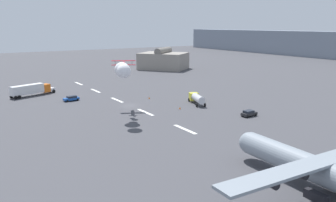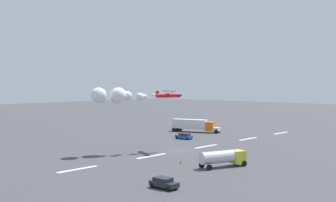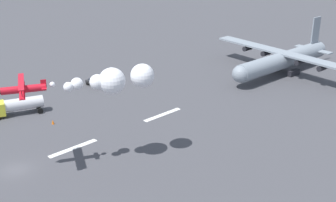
{
  "view_description": "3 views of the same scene",
  "coord_description": "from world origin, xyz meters",
  "px_view_note": "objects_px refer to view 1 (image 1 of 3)",
  "views": [
    {
      "loc": [
        85.65,
        -42.07,
        22.33
      ],
      "look_at": [
        17.78,
        1.3,
        4.51
      ],
      "focal_mm": 36.98,
      "sensor_mm": 36.0,
      "label": 1
    },
    {
      "loc": [
        69.16,
        60.24,
        14.7
      ],
      "look_at": [
        1.5,
        -2.38,
        10.74
      ],
      "focal_mm": 45.8,
      "sensor_mm": 36.0,
      "label": 2
    },
    {
      "loc": [
        -20.33,
        -52.18,
        31.52
      ],
      "look_at": [
        28.04,
        0.0,
        2.2
      ],
      "focal_mm": 47.63,
      "sensor_mm": 36.0,
      "label": 3
    }
  ],
  "objects_px": {
    "fuel_tanker_truck": "(197,98)",
    "traffic_cone_far": "(180,108)",
    "cargo_transport_plane": "(316,169)",
    "traffic_cone_near": "(149,98)",
    "semi_truck_orange": "(31,89)",
    "followme_car_yellow": "(71,98)",
    "airport_staff_sedan": "(249,113)",
    "stunt_biplane_red": "(123,69)"
  },
  "relations": [
    {
      "from": "traffic_cone_near",
      "to": "airport_staff_sedan",
      "type": "bearing_deg",
      "value": 18.73
    },
    {
      "from": "followme_car_yellow",
      "to": "traffic_cone_far",
      "type": "distance_m",
      "value": 33.78
    },
    {
      "from": "cargo_transport_plane",
      "to": "fuel_tanker_truck",
      "type": "xyz_separation_m",
      "value": [
        -51.15,
        18.53,
        -1.48
      ]
    },
    {
      "from": "traffic_cone_far",
      "to": "airport_staff_sedan",
      "type": "bearing_deg",
      "value": 33.76
    },
    {
      "from": "fuel_tanker_truck",
      "to": "traffic_cone_far",
      "type": "height_order",
      "value": "fuel_tanker_truck"
    },
    {
      "from": "airport_staff_sedan",
      "to": "traffic_cone_far",
      "type": "bearing_deg",
      "value": -146.24
    },
    {
      "from": "semi_truck_orange",
      "to": "fuel_tanker_truck",
      "type": "height_order",
      "value": "semi_truck_orange"
    },
    {
      "from": "airport_staff_sedan",
      "to": "semi_truck_orange",
      "type": "bearing_deg",
      "value": -144.23
    },
    {
      "from": "traffic_cone_near",
      "to": "semi_truck_orange",
      "type": "bearing_deg",
      "value": -129.42
    },
    {
      "from": "stunt_biplane_red",
      "to": "traffic_cone_far",
      "type": "xyz_separation_m",
      "value": [
        -0.45,
        16.76,
        -11.6
      ]
    },
    {
      "from": "semi_truck_orange",
      "to": "traffic_cone_near",
      "type": "bearing_deg",
      "value": 50.58
    },
    {
      "from": "semi_truck_orange",
      "to": "fuel_tanker_truck",
      "type": "bearing_deg",
      "value": 44.72
    },
    {
      "from": "fuel_tanker_truck",
      "to": "airport_staff_sedan",
      "type": "xyz_separation_m",
      "value": [
        17.89,
        2.68,
        -0.93
      ]
    },
    {
      "from": "semi_truck_orange",
      "to": "followme_car_yellow",
      "type": "distance_m",
      "value": 16.66
    },
    {
      "from": "traffic_cone_far",
      "to": "stunt_biplane_red",
      "type": "bearing_deg",
      "value": -88.48
    },
    {
      "from": "fuel_tanker_truck",
      "to": "traffic_cone_far",
      "type": "distance_m",
      "value": 8.12
    },
    {
      "from": "stunt_biplane_red",
      "to": "semi_truck_orange",
      "type": "height_order",
      "value": "stunt_biplane_red"
    },
    {
      "from": "followme_car_yellow",
      "to": "semi_truck_orange",
      "type": "bearing_deg",
      "value": -149.75
    },
    {
      "from": "followme_car_yellow",
      "to": "traffic_cone_near",
      "type": "height_order",
      "value": "followme_car_yellow"
    },
    {
      "from": "fuel_tanker_truck",
      "to": "traffic_cone_far",
      "type": "xyz_separation_m",
      "value": [
        2.52,
        -7.59,
        -1.36
      ]
    },
    {
      "from": "cargo_transport_plane",
      "to": "airport_staff_sedan",
      "type": "height_order",
      "value": "cargo_transport_plane"
    },
    {
      "from": "cargo_transport_plane",
      "to": "semi_truck_orange",
      "type": "relative_size",
      "value": 2.41
    },
    {
      "from": "airport_staff_sedan",
      "to": "traffic_cone_far",
      "type": "distance_m",
      "value": 18.5
    },
    {
      "from": "semi_truck_orange",
      "to": "followme_car_yellow",
      "type": "bearing_deg",
      "value": 30.25
    },
    {
      "from": "stunt_biplane_red",
      "to": "followme_car_yellow",
      "type": "xyz_separation_m",
      "value": [
        -26.48,
        -4.77,
        -11.16
      ]
    },
    {
      "from": "fuel_tanker_truck",
      "to": "traffic_cone_far",
      "type": "bearing_deg",
      "value": -71.66
    },
    {
      "from": "fuel_tanker_truck",
      "to": "traffic_cone_near",
      "type": "bearing_deg",
      "value": -149.57
    },
    {
      "from": "followme_car_yellow",
      "to": "airport_staff_sedan",
      "type": "height_order",
      "value": "same"
    },
    {
      "from": "traffic_cone_near",
      "to": "traffic_cone_far",
      "type": "xyz_separation_m",
      "value": [
        16.14,
        0.41,
        0.0
      ]
    },
    {
      "from": "followme_car_yellow",
      "to": "traffic_cone_near",
      "type": "bearing_deg",
      "value": 64.9
    },
    {
      "from": "fuel_tanker_truck",
      "to": "cargo_transport_plane",
      "type": "bearing_deg",
      "value": -19.92
    },
    {
      "from": "cargo_transport_plane",
      "to": "traffic_cone_near",
      "type": "xyz_separation_m",
      "value": [
        -64.77,
        10.53,
        -2.84
      ]
    },
    {
      "from": "followme_car_yellow",
      "to": "fuel_tanker_truck",
      "type": "bearing_deg",
      "value": 51.08
    },
    {
      "from": "fuel_tanker_truck",
      "to": "followme_car_yellow",
      "type": "xyz_separation_m",
      "value": [
        -23.52,
        -29.12,
        -0.92
      ]
    },
    {
      "from": "cargo_transport_plane",
      "to": "traffic_cone_near",
      "type": "distance_m",
      "value": 65.68
    },
    {
      "from": "followme_car_yellow",
      "to": "airport_staff_sedan",
      "type": "distance_m",
      "value": 52.21
    },
    {
      "from": "traffic_cone_far",
      "to": "cargo_transport_plane",
      "type": "bearing_deg",
      "value": -12.68
    },
    {
      "from": "stunt_biplane_red",
      "to": "airport_staff_sedan",
      "type": "distance_m",
      "value": 32.84
    },
    {
      "from": "cargo_transport_plane",
      "to": "traffic_cone_near",
      "type": "bearing_deg",
      "value": 170.77
    },
    {
      "from": "airport_staff_sedan",
      "to": "stunt_biplane_red",
      "type": "bearing_deg",
      "value": -118.91
    },
    {
      "from": "semi_truck_orange",
      "to": "followme_car_yellow",
      "type": "relative_size",
      "value": 3.07
    },
    {
      "from": "followme_car_yellow",
      "to": "airport_staff_sedan",
      "type": "xyz_separation_m",
      "value": [
        41.41,
        31.81,
        -0.0
      ]
    }
  ]
}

